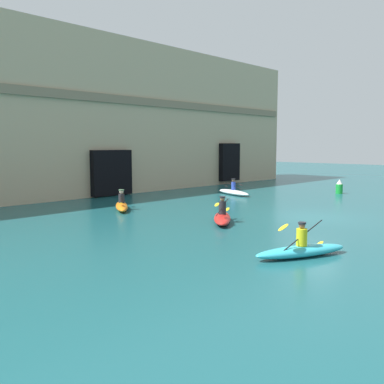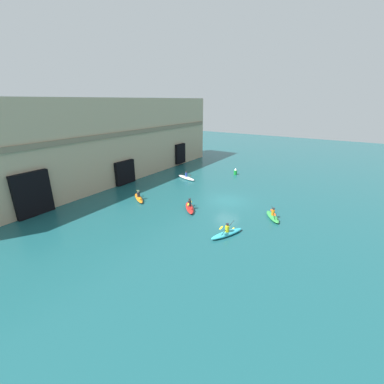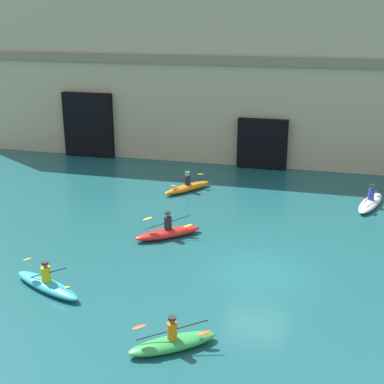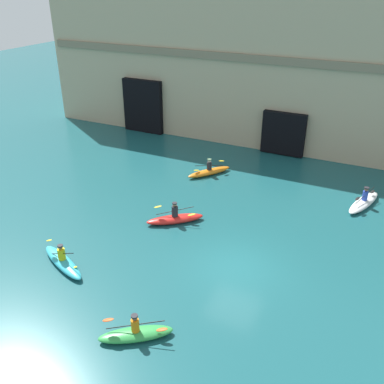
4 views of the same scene
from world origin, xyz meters
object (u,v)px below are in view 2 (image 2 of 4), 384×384
kayak_cyan (227,233)px  kayak_red (190,207)px  marker_buoy (235,171)px  kayak_white (186,177)px  kayak_green (273,216)px  kayak_orange (139,198)px

kayak_cyan → kayak_red: size_ratio=1.16×
kayak_red → marker_buoy: kayak_red is taller
kayak_white → marker_buoy: (6.13, -5.16, 0.27)m
kayak_green → kayak_red: (-2.60, 8.09, 0.03)m
kayak_cyan → kayak_red: 6.45m
kayak_orange → kayak_green: (3.44, -14.68, -0.02)m
kayak_orange → marker_buoy: kayak_orange is taller
kayak_cyan → kayak_white: kayak_white is taller
kayak_red → kayak_white: 11.28m
kayak_red → kayak_white: bearing=176.0°
kayak_green → kayak_white: (6.55, 14.68, -0.01)m
kayak_orange → marker_buoy: bearing=-72.9°
kayak_green → marker_buoy: 15.86m
kayak_orange → kayak_white: (9.99, 0.01, -0.02)m
kayak_orange → kayak_white: size_ratio=0.84×
kayak_green → kayak_white: bearing=-150.0°
kayak_green → kayak_orange: bearing=-112.8°
kayak_cyan → kayak_green: kayak_cyan is taller
marker_buoy → kayak_orange: bearing=162.3°
kayak_orange → kayak_green: size_ratio=1.12×
kayak_orange → kayak_cyan: size_ratio=0.90×
kayak_cyan → marker_buoy: (18.20, 7.19, 0.26)m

